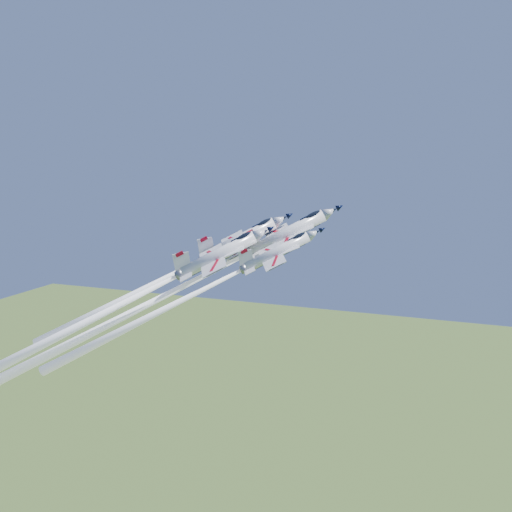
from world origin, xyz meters
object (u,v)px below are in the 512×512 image
(jet_left, at_px, (170,276))
(jet_slot, at_px, (117,307))
(jet_lead, at_px, (155,301))
(jet_right, at_px, (189,297))

(jet_left, height_order, jet_slot, jet_left)
(jet_left, xyz_separation_m, jet_slot, (-5.16, -8.69, -3.83))
(jet_left, bearing_deg, jet_lead, -31.33)
(jet_lead, bearing_deg, jet_slot, -80.44)
(jet_left, distance_m, jet_right, 11.53)
(jet_left, xyz_separation_m, jet_right, (7.96, -8.28, -1.07))
(jet_lead, xyz_separation_m, jet_right, (8.18, -3.47, 2.21))
(jet_lead, relative_size, jet_left, 1.44)
(jet_right, relative_size, jet_slot, 0.81)
(jet_slot, bearing_deg, jet_right, 63.15)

